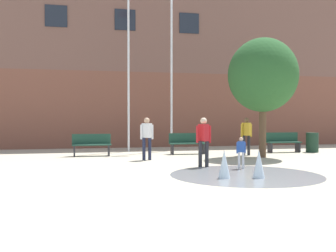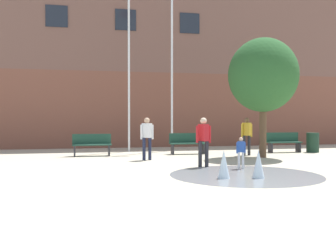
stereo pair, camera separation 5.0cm
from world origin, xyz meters
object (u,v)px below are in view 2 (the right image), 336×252
park_bench_under_left_flagpole (92,144)px  adult_watching (203,138)px  adult_in_red (247,133)px  adult_near_bench (147,135)px  street_tree_near_building (263,75)px  flagpole_left (129,58)px  flagpole_right (172,56)px  park_bench_center (188,143)px  park_bench_far_right (284,142)px  child_running (241,150)px  trash_can (313,142)px

park_bench_under_left_flagpole → adult_watching: (3.40, -4.58, 0.45)m
adult_in_red → adult_near_bench: bearing=-120.0°
adult_in_red → street_tree_near_building: bearing=-25.2°
adult_in_red → flagpole_left: 6.47m
flagpole_right → street_tree_near_building: flagpole_right is taller
park_bench_center → flagpole_right: (-0.26, 1.83, 4.10)m
park_bench_far_right → child_running: 6.65m
park_bench_center → adult_near_bench: bearing=-135.8°
park_bench_center → trash_can: (5.84, -0.43, -0.03)m
park_bench_center → park_bench_far_right: same height
adult_watching → street_tree_near_building: street_tree_near_building is taller
child_running → flagpole_right: bearing=122.2°
park_bench_far_right → flagpole_left: bearing=163.9°
park_bench_under_left_flagpole → trash_can: (9.97, -0.43, -0.03)m
adult_in_red → flagpole_right: size_ratio=0.18×
adult_near_bench → street_tree_near_building: street_tree_near_building is taller
trash_can → adult_in_red: bearing=-168.3°
park_bench_center → park_bench_far_right: (4.53, -0.15, 0.00)m
park_bench_far_right → adult_watching: 6.89m
park_bench_under_left_flagpole → child_running: child_running is taller
park_bench_under_left_flagpole → park_bench_center: size_ratio=1.00×
adult_in_red → trash_can: adult_in_red is taller
park_bench_under_left_flagpole → adult_watching: bearing=-53.4°
adult_near_bench → flagpole_left: bearing=133.8°
adult_near_bench → trash_can: 8.18m
park_bench_far_right → flagpole_left: flagpole_left is taller
adult_in_red → flagpole_right: flagpole_right is taller
park_bench_under_left_flagpole → adult_in_red: (6.38, -1.18, 0.45)m
street_tree_near_building → park_bench_far_right: bearing=44.4°
flagpole_right → trash_can: (6.10, -2.25, -4.12)m
trash_can → street_tree_near_building: street_tree_near_building is taller
park_bench_center → park_bench_far_right: bearing=-1.9°
park_bench_center → adult_watching: bearing=-99.0°
adult_watching → trash_can: 7.79m
flagpole_left → street_tree_near_building: (4.87, -3.93, -1.09)m
adult_in_red → flagpole_left: (-4.59, 3.00, 3.44)m
adult_in_red → flagpole_left: bearing=-165.0°
street_tree_near_building → flagpole_right: bearing=125.4°
park_bench_center → park_bench_far_right: size_ratio=1.00×
adult_watching → flagpole_right: bearing=-22.2°
flagpole_left → trash_can: (8.18, -2.25, -3.92)m
park_bench_under_left_flagpole → park_bench_center: bearing=-0.1°
park_bench_far_right → adult_watching: adult_watching is taller
child_running → adult_in_red: adult_in_red is taller
adult_watching → adult_in_red: 4.53m
park_bench_under_left_flagpole → child_running: (4.40, -5.26, 0.10)m
flagpole_left → flagpole_right: bearing=0.0°
park_bench_far_right → child_running: bearing=-129.9°
flagpole_right → street_tree_near_building: (2.80, -3.93, -1.30)m
trash_can → park_bench_under_left_flagpole: bearing=177.5°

